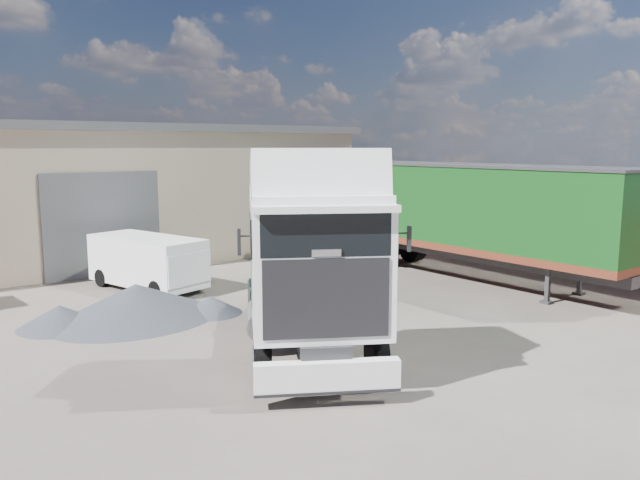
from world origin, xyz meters
TOP-DOWN VIEW (x-y plane):
  - ground at (0.00, 0.00)m, footprint 120.00×120.00m
  - brick_boundary_wall at (11.50, 6.00)m, footprint 0.35×26.00m
  - tractor_unit at (-1.31, -1.50)m, footprint 5.37×6.92m
  - box_trailer at (7.78, 2.43)m, footprint 2.92×11.80m
  - panel_van at (-1.46, 7.08)m, footprint 2.70×4.35m
  - gravel_heap at (-3.15, 3.99)m, footprint 5.86×5.29m

SIDE VIEW (x-z plane):
  - ground at x=0.00m, z-range 0.00..0.00m
  - gravel_heap at x=-3.15m, z-range -0.03..0.91m
  - panel_van at x=-1.46m, z-range 0.03..1.68m
  - brick_boundary_wall at x=11.50m, z-range 0.00..2.50m
  - tractor_unit at x=-1.31m, z-range -0.36..4.11m
  - box_trailer at x=7.78m, z-range 0.43..4.32m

